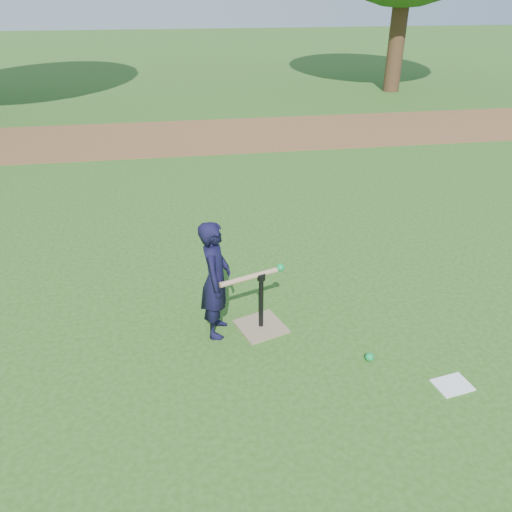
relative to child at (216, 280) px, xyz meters
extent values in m
plane|color=#285116|center=(0.28, -0.19, -0.59)|extent=(80.00, 80.00, 0.00)
cube|color=brown|center=(0.28, 7.31, -0.58)|extent=(24.00, 3.00, 0.01)
imported|color=black|center=(0.00, 0.00, 0.00)|extent=(0.37, 0.48, 1.18)
sphere|color=#0D9242|center=(1.32, -0.67, -0.55)|extent=(0.08, 0.08, 0.08)
cube|color=white|center=(1.90, -1.10, -0.58)|extent=(0.33, 0.28, 0.01)
cube|color=#8C7759|center=(0.43, -0.01, -0.58)|extent=(0.54, 0.54, 0.02)
cylinder|color=black|center=(0.43, -0.01, -0.29)|extent=(0.05, 0.05, 0.55)
cylinder|color=black|center=(0.43, -0.01, -0.01)|extent=(0.08, 0.08, 0.06)
cylinder|color=tan|center=(0.31, -0.03, 0.01)|extent=(0.59, 0.24, 0.05)
sphere|color=tan|center=(0.01, -0.07, 0.01)|extent=(0.06, 0.06, 0.06)
sphere|color=#0D9242|center=(0.63, 0.07, 0.03)|extent=(0.08, 0.08, 0.08)
cylinder|color=#382316|center=(6.78, 11.81, 1.12)|extent=(0.50, 0.50, 3.42)
camera|label=1|loc=(-0.28, -3.99, 2.41)|focal=35.00mm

